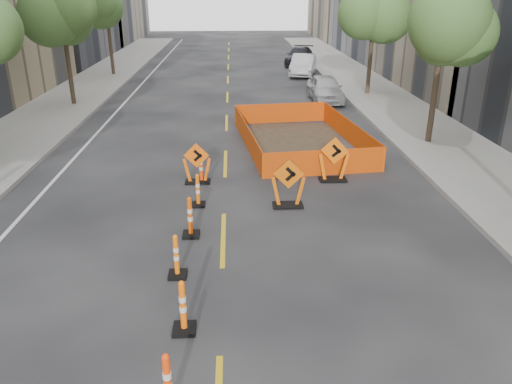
{
  "coord_description": "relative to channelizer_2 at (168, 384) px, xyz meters",
  "views": [
    {
      "loc": [
        0.31,
        -7.6,
        6.09
      ],
      "look_at": [
        0.88,
        4.47,
        1.1
      ],
      "focal_mm": 35.0,
      "sensor_mm": 36.0,
      "label": 1
    }
  ],
  "objects": [
    {
      "name": "chevron_sign_center",
      "position": [
        2.65,
        7.68,
        0.19
      ],
      "size": [
        1.05,
        0.69,
        1.5
      ],
      "primitive_type": null,
      "rotation": [
        0.0,
        0.0,
        -0.09
      ],
      "color": "#D55909",
      "rests_on": "ground"
    },
    {
      "name": "parked_car_mid",
      "position": [
        6.28,
        31.29,
        0.19
      ],
      "size": [
        2.59,
        4.79,
        1.5
      ],
      "primitive_type": "imported",
      "rotation": [
        0.0,
        0.0,
        -0.23
      ],
      "color": "#B2B2B8",
      "rests_on": "ground"
    },
    {
      "name": "channelizer_6",
      "position": [
        -0.03,
        7.86,
        -0.05
      ],
      "size": [
        0.4,
        0.4,
        1.01
      ],
      "primitive_type": null,
      "color": "orange",
      "rests_on": "ground"
    },
    {
      "name": "chevron_sign_right",
      "position": [
        4.39,
        9.74,
        0.21
      ],
      "size": [
        1.16,
        0.89,
        1.53
      ],
      "primitive_type": null,
      "rotation": [
        0.0,
        0.0,
        -0.3
      ],
      "color": "#FF660A",
      "rests_on": "ground"
    },
    {
      "name": "channelizer_4",
      "position": [
        -0.27,
        3.93,
        -0.03
      ],
      "size": [
        0.41,
        0.41,
        1.05
      ],
      "primitive_type": null,
      "color": "#FF690A",
      "rests_on": "ground"
    },
    {
      "name": "tree_r_b",
      "position": [
        9.14,
        13.72,
        3.97
      ],
      "size": [
        2.8,
        2.8,
        5.95
      ],
      "color": "#382B1E",
      "rests_on": "ground"
    },
    {
      "name": "ground_plane",
      "position": [
        0.74,
        1.72,
        -0.56
      ],
      "size": [
        140.0,
        140.0,
        0.0
      ],
      "primitive_type": "plane",
      "color": "black"
    },
    {
      "name": "parked_car_far",
      "position": [
        6.71,
        36.61,
        0.15
      ],
      "size": [
        3.2,
        5.23,
        1.42
      ],
      "primitive_type": "imported",
      "rotation": [
        0.0,
        0.0,
        -0.27
      ],
      "color": "black",
      "rests_on": "ground"
    },
    {
      "name": "sidewalk_left",
      "position": [
        -8.26,
        13.72,
        -0.48
      ],
      "size": [
        4.0,
        90.0,
        0.15
      ],
      "primitive_type": "cube",
      "color": "gray",
      "rests_on": "ground"
    },
    {
      "name": "tree_l_d",
      "position": [
        -7.66,
        31.72,
        3.97
      ],
      "size": [
        2.8,
        2.8,
        5.95
      ],
      "color": "#382B1E",
      "rests_on": "ground"
    },
    {
      "name": "chevron_sign_left",
      "position": [
        -0.17,
        9.77,
        0.14
      ],
      "size": [
        0.95,
        0.6,
        1.39
      ],
      "primitive_type": null,
      "rotation": [
        0.0,
        0.0,
        -0.05
      ],
      "color": "#F45B0A",
      "rests_on": "ground"
    },
    {
      "name": "parked_car_near",
      "position": [
        6.34,
        22.39,
        0.16
      ],
      "size": [
        1.72,
        4.25,
        1.45
      ],
      "primitive_type": "imported",
      "rotation": [
        0.0,
        0.0,
        0.0
      ],
      "color": "#B5B5B7",
      "rests_on": "ground"
    },
    {
      "name": "channelizer_3",
      "position": [
        0.05,
        1.96,
        -0.0
      ],
      "size": [
        0.44,
        0.44,
        1.11
      ],
      "primitive_type": null,
      "color": "#FD620A",
      "rests_on": "ground"
    },
    {
      "name": "channelizer_5",
      "position": [
        -0.11,
        5.89,
        0.0
      ],
      "size": [
        0.44,
        0.44,
        1.12
      ],
      "primitive_type": null,
      "color": "#D74909",
      "rests_on": "ground"
    },
    {
      "name": "tree_l_c",
      "position": [
        -7.66,
        21.72,
        3.97
      ],
      "size": [
        2.8,
        2.8,
        5.95
      ],
      "color": "#382B1E",
      "rests_on": "ground"
    },
    {
      "name": "channelizer_7",
      "position": [
        -0.04,
        9.82,
        -0.03
      ],
      "size": [
        0.42,
        0.42,
        1.06
      ],
      "primitive_type": null,
      "color": "#F5420A",
      "rests_on": "ground"
    },
    {
      "name": "channelizer_2",
      "position": [
        0.0,
        0.0,
        0.0
      ],
      "size": [
        0.44,
        0.44,
        1.12
      ],
      "primitive_type": null,
      "color": "#FE400A",
      "rests_on": "ground"
    },
    {
      "name": "safety_fence",
      "position": [
        3.77,
        13.95,
        -0.1
      ],
      "size": [
        5.18,
        7.86,
        0.93
      ],
      "primitive_type": null,
      "rotation": [
        0.0,
        0.0,
        0.12
      ],
      "color": "#E64E0C",
      "rests_on": "ground"
    },
    {
      "name": "tree_r_c",
      "position": [
        9.14,
        23.72,
        3.97
      ],
      "size": [
        2.8,
        2.8,
        5.95
      ],
      "color": "#382B1E",
      "rests_on": "ground"
    },
    {
      "name": "sidewalk_right",
      "position": [
        9.74,
        13.72,
        -0.48
      ],
      "size": [
        4.0,
        90.0,
        0.15
      ],
      "primitive_type": "cube",
      "color": "gray",
      "rests_on": "ground"
    }
  ]
}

